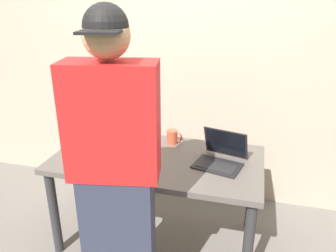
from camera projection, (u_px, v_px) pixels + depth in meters
name	position (u px, v px, depth m)	size (l,w,h in m)	color
ground_plane	(158.00, 237.00, 2.68)	(8.00, 8.00, 0.00)	slate
desk	(158.00, 169.00, 2.44)	(1.49, 0.78, 0.72)	#56514C
laptop	(221.00, 156.00, 2.31)	(0.37, 0.36, 0.23)	black
beer_bottle_dark	(127.00, 138.00, 2.45)	(0.07, 0.07, 0.31)	#333333
beer_bottle_brown	(139.00, 133.00, 2.52)	(0.08, 0.08, 0.30)	#1E5123
person_figure	(116.00, 178.00, 1.75)	(0.49, 0.34, 1.78)	#2D3347
coffee_mug	(173.00, 137.00, 2.61)	(0.12, 0.08, 0.11)	#BF4C33
back_wall	(183.00, 57.00, 2.91)	(6.00, 0.10, 2.60)	tan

